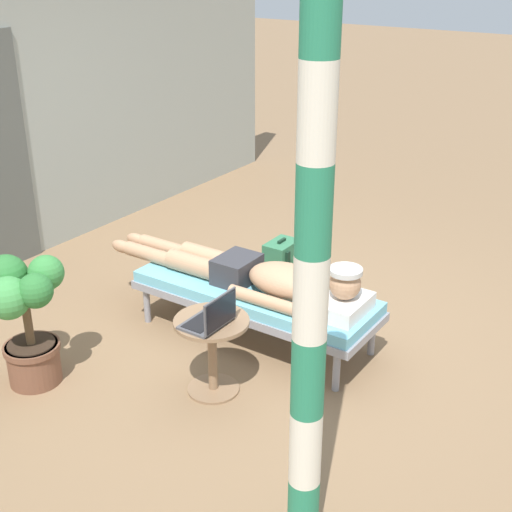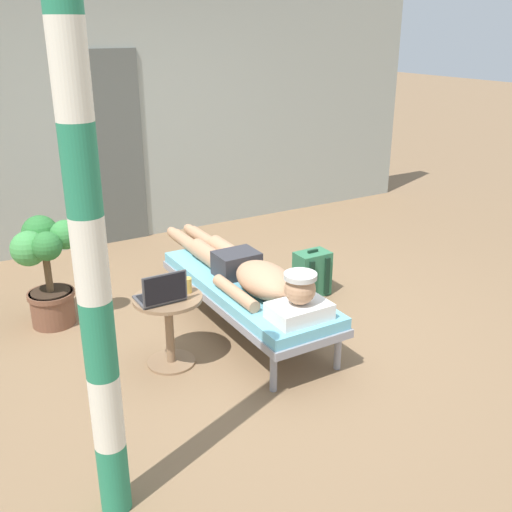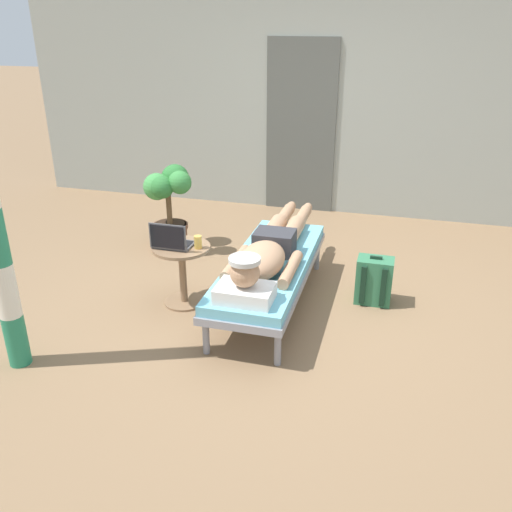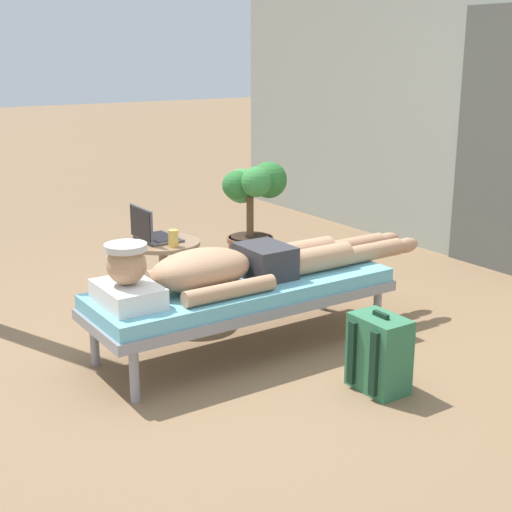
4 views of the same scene
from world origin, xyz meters
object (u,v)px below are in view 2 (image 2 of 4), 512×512
Objects in this scene: drink_glass at (187,285)px; porch_post at (90,259)px; lounge_chair at (247,290)px; laptop at (162,294)px; potted_plant at (46,265)px; backpack at (312,274)px; side_table at (169,319)px; person_reclining at (249,272)px.

porch_post reaches higher than drink_glass.
lounge_chair is 5.91× the size of laptop.
potted_plant is at bearing 84.75° from porch_post.
potted_plant is at bearing 163.89° from backpack.
potted_plant reaches higher than backpack.
laptop is at bearing -162.66° from backpack.
lounge_chair is at bearing -35.30° from potted_plant.
potted_plant reaches higher than lounge_chair.
drink_glass is (0.15, 0.00, 0.22)m from side_table.
side_table is at bearing 55.43° from porch_post.
person_reclining is 1.60m from potted_plant.
porch_post is (-0.93, -1.13, 0.77)m from drink_glass.
lounge_chair is 0.73m from side_table.
porch_post is (-1.49, -1.28, 1.00)m from lounge_chair.
lounge_chair is 3.50× the size of side_table.
person_reclining is at bearing 39.74° from porch_post.
laptop reaches higher than lounge_chair.
porch_post is (-1.49, -1.24, 0.82)m from person_reclining.
lounge_chair is 4.32× the size of backpack.
laptop is 0.22m from drink_glass.
person_reclining reaches higher than backpack.
backpack is at bearing 16.24° from side_table.
drink_glass is 1.52m from backpack.
person_reclining is 4.15× the size of side_table.
side_table is (-0.71, -0.15, 0.01)m from lounge_chair.
lounge_chair is 2.20m from porch_post.
laptop is (-0.77, -0.20, 0.24)m from lounge_chair.
lounge_chair is 17.22× the size of drink_glass.
lounge_chair is 0.84× the size of person_reclining.
person_reclining reaches higher than lounge_chair.
backpack is 3.04m from porch_post.
person_reclining is 2.11m from porch_post.
porch_post is (-0.72, -1.08, 0.76)m from laptop.
porch_post is at bearing -123.67° from laptop.
side_table is 1.23× the size of backpack.
laptop reaches higher than drink_glass.
side_table is 1.62m from backpack.
potted_plant is at bearing 124.29° from drink_glass.
drink_glass is at bearing 0.03° from side_table.
potted_plant is 0.32× the size of porch_post.
lounge_chair is at bearing 15.28° from drink_glass.
side_table is at bearing 40.52° from laptop.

